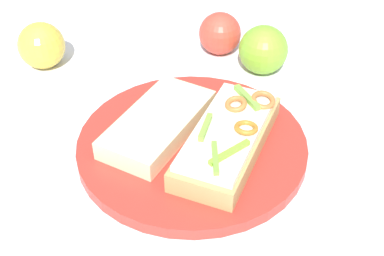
{
  "coord_description": "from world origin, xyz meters",
  "views": [
    {
      "loc": [
        -0.2,
        -0.45,
        0.44
      ],
      "look_at": [
        0.0,
        0.0,
        0.04
      ],
      "focal_mm": 48.32,
      "sensor_mm": 36.0,
      "label": 1
    }
  ],
  "objects_px": {
    "sandwich": "(228,138)",
    "apple_1": "(220,33)",
    "bread_slice_side": "(158,123)",
    "plate": "(192,145)",
    "apple_4": "(263,50)",
    "apple_2": "(42,46)"
  },
  "relations": [
    {
      "from": "apple_1",
      "to": "apple_4",
      "type": "distance_m",
      "value": 0.08
    },
    {
      "from": "apple_1",
      "to": "plate",
      "type": "bearing_deg",
      "value": -124.16
    },
    {
      "from": "apple_2",
      "to": "apple_4",
      "type": "distance_m",
      "value": 0.34
    },
    {
      "from": "apple_1",
      "to": "apple_2",
      "type": "relative_size",
      "value": 0.94
    },
    {
      "from": "sandwich",
      "to": "apple_4",
      "type": "height_order",
      "value": "apple_4"
    },
    {
      "from": "plate",
      "to": "sandwich",
      "type": "height_order",
      "value": "sandwich"
    },
    {
      "from": "bread_slice_side",
      "to": "apple_2",
      "type": "bearing_deg",
      "value": -105.22
    },
    {
      "from": "plate",
      "to": "bread_slice_side",
      "type": "bearing_deg",
      "value": 133.72
    },
    {
      "from": "bread_slice_side",
      "to": "plate",
      "type": "bearing_deg",
      "value": 96.15
    },
    {
      "from": "plate",
      "to": "sandwich",
      "type": "distance_m",
      "value": 0.05
    },
    {
      "from": "sandwich",
      "to": "apple_1",
      "type": "height_order",
      "value": "apple_1"
    },
    {
      "from": "bread_slice_side",
      "to": "apple_1",
      "type": "bearing_deg",
      "value": -172.64
    },
    {
      "from": "sandwich",
      "to": "apple_4",
      "type": "bearing_deg",
      "value": -174.99
    },
    {
      "from": "plate",
      "to": "sandwich",
      "type": "relative_size",
      "value": 1.51
    },
    {
      "from": "plate",
      "to": "sandwich",
      "type": "bearing_deg",
      "value": -44.85
    },
    {
      "from": "sandwich",
      "to": "apple_4",
      "type": "relative_size",
      "value": 2.58
    },
    {
      "from": "sandwich",
      "to": "apple_1",
      "type": "xyz_separation_m",
      "value": [
        0.1,
        0.24,
        -0.0
      ]
    },
    {
      "from": "apple_1",
      "to": "sandwich",
      "type": "bearing_deg",
      "value": -113.89
    },
    {
      "from": "plate",
      "to": "apple_1",
      "type": "relative_size",
      "value": 4.27
    },
    {
      "from": "plate",
      "to": "apple_2",
      "type": "bearing_deg",
      "value": 115.52
    },
    {
      "from": "plate",
      "to": "apple_1",
      "type": "xyz_separation_m",
      "value": [
        0.14,
        0.2,
        0.03
      ]
    },
    {
      "from": "apple_2",
      "to": "plate",
      "type": "bearing_deg",
      "value": -64.48
    }
  ]
}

